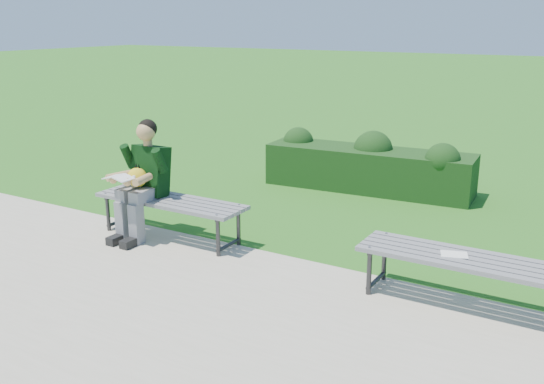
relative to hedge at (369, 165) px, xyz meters
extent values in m
plane|color=#276B12|center=(0.26, -2.90, -0.36)|extent=(80.00, 80.00, 0.00)
cube|color=#B3A996|center=(0.26, -4.65, -0.35)|extent=(30.00, 3.50, 0.02)
cube|color=#1D3A14|center=(0.00, -0.01, -0.06)|extent=(3.01, 0.96, 0.60)
sphere|color=#1D3A14|center=(-1.18, 0.04, 0.21)|extent=(0.50, 0.50, 0.47)
sphere|color=#1D3A14|center=(0.02, 0.08, 0.21)|extent=(0.61, 0.61, 0.57)
sphere|color=#1D3A14|center=(1.07, -0.08, 0.21)|extent=(0.51, 0.51, 0.47)
cube|color=slate|center=(-1.12, -3.28, 0.09)|extent=(1.80, 0.08, 0.04)
cube|color=slate|center=(-1.12, -3.18, 0.09)|extent=(1.80, 0.08, 0.04)
cube|color=slate|center=(-1.12, -3.08, 0.09)|extent=(1.80, 0.09, 0.04)
cube|color=slate|center=(-1.12, -2.97, 0.09)|extent=(1.80, 0.09, 0.04)
cube|color=slate|center=(-1.12, -2.87, 0.09)|extent=(1.80, 0.09, 0.04)
cylinder|color=#2D2D30|center=(-1.90, -3.27, -0.14)|extent=(0.04, 0.04, 0.41)
cylinder|color=#2D2D30|center=(-1.90, -2.89, -0.14)|extent=(0.04, 0.04, 0.41)
cylinder|color=#2D2D30|center=(-1.90, -3.08, 0.05)|extent=(0.04, 0.42, 0.04)
cylinder|color=#2D2D30|center=(-1.90, -3.08, -0.28)|extent=(0.04, 0.42, 0.04)
cylinder|color=gray|center=(-1.90, -3.28, 0.11)|extent=(0.02, 0.02, 0.01)
cylinder|color=gray|center=(-1.90, -2.87, 0.11)|extent=(0.02, 0.02, 0.01)
cylinder|color=#2D2D30|center=(-0.34, -3.27, -0.14)|extent=(0.04, 0.04, 0.41)
cylinder|color=#2D2D30|center=(-0.34, -2.89, -0.14)|extent=(0.04, 0.04, 0.41)
cylinder|color=#2D2D30|center=(-0.34, -3.08, 0.05)|extent=(0.04, 0.42, 0.04)
cylinder|color=#2D2D30|center=(-0.34, -3.08, -0.28)|extent=(0.04, 0.42, 0.04)
cylinder|color=gray|center=(-0.34, -3.28, 0.11)|extent=(0.02, 0.02, 0.01)
cylinder|color=gray|center=(-0.34, -2.87, 0.11)|extent=(0.02, 0.02, 0.01)
cube|color=slate|center=(2.12, -3.34, 0.09)|extent=(1.80, 0.08, 0.04)
cube|color=slate|center=(2.12, -3.24, 0.09)|extent=(1.80, 0.08, 0.04)
cube|color=slate|center=(2.12, -3.14, 0.09)|extent=(1.80, 0.08, 0.04)
cube|color=slate|center=(2.12, -3.03, 0.09)|extent=(1.80, 0.09, 0.04)
cube|color=slate|center=(2.12, -2.93, 0.09)|extent=(1.80, 0.09, 0.04)
cylinder|color=#2D2D30|center=(1.34, -3.33, -0.14)|extent=(0.04, 0.04, 0.41)
cylinder|color=#2D2D30|center=(1.34, -2.95, -0.14)|extent=(0.04, 0.04, 0.41)
cylinder|color=#2D2D30|center=(1.34, -3.14, 0.05)|extent=(0.04, 0.42, 0.04)
cylinder|color=#2D2D30|center=(1.34, -3.14, -0.28)|extent=(0.04, 0.42, 0.04)
cylinder|color=gray|center=(1.34, -3.34, 0.11)|extent=(0.02, 0.02, 0.01)
cylinder|color=gray|center=(1.34, -2.93, 0.11)|extent=(0.02, 0.02, 0.01)
cube|color=gray|center=(-1.52, -3.24, 0.17)|extent=(0.14, 0.42, 0.13)
cube|color=gray|center=(-1.32, -3.24, 0.17)|extent=(0.14, 0.42, 0.13)
cube|color=gray|center=(-1.52, -3.42, -0.12)|extent=(0.12, 0.13, 0.45)
cube|color=gray|center=(-1.32, -3.42, -0.12)|extent=(0.12, 0.13, 0.45)
cube|color=black|center=(-1.52, -3.52, -0.30)|extent=(0.11, 0.26, 0.09)
cube|color=black|center=(-1.32, -3.52, -0.30)|extent=(0.11, 0.26, 0.09)
cube|color=black|center=(-1.42, -3.04, 0.39)|extent=(0.40, 0.30, 0.59)
cylinder|color=tan|center=(-1.42, -3.06, 0.71)|extent=(0.10, 0.10, 0.08)
sphere|color=tan|center=(-1.42, -3.08, 0.84)|extent=(0.21, 0.21, 0.21)
sphere|color=black|center=(-1.42, -3.05, 0.87)|extent=(0.21, 0.21, 0.21)
cylinder|color=black|center=(-1.65, -3.14, 0.55)|extent=(0.10, 0.21, 0.30)
cylinder|color=black|center=(-1.19, -3.14, 0.55)|extent=(0.10, 0.21, 0.30)
cylinder|color=tan|center=(-1.59, -3.36, 0.38)|extent=(0.14, 0.31, 0.08)
cylinder|color=tan|center=(-1.25, -3.36, 0.38)|extent=(0.14, 0.31, 0.08)
sphere|color=tan|center=(-1.52, -3.52, 0.38)|extent=(0.09, 0.09, 0.09)
sphere|color=tan|center=(-1.32, -3.52, 0.38)|extent=(0.09, 0.09, 0.09)
sphere|color=gold|center=(-1.42, -3.26, 0.36)|extent=(0.21, 0.21, 0.21)
cone|color=orange|center=(-1.42, -3.37, 0.35)|extent=(0.06, 0.06, 0.06)
cone|color=black|center=(-1.44, -3.25, 0.49)|extent=(0.03, 0.04, 0.07)
cone|color=black|center=(-1.41, -3.24, 0.48)|extent=(0.03, 0.03, 0.06)
sphere|color=white|center=(-1.47, -3.36, 0.39)|extent=(0.04, 0.04, 0.04)
sphere|color=white|center=(-1.38, -3.36, 0.39)|extent=(0.04, 0.04, 0.04)
cube|color=white|center=(-1.50, -3.54, 0.42)|extent=(0.15, 0.20, 0.05)
cube|color=white|center=(-1.35, -3.54, 0.42)|extent=(0.15, 0.20, 0.05)
cube|color=white|center=(2.02, -3.14, 0.11)|extent=(0.26, 0.22, 0.01)
camera|label=1|loc=(3.13, -8.04, 2.03)|focal=40.00mm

